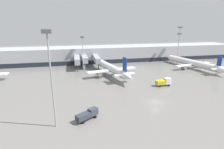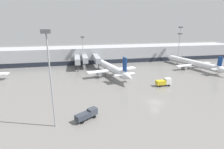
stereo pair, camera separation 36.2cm
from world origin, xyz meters
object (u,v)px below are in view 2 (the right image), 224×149
(parked_jet_0, at_px, (193,63))
(traffic_cone_1, at_px, (129,74))
(service_truck_1, at_px, (87,114))
(apron_light_mast_1, at_px, (48,54))
(service_truck_0, at_px, (164,82))
(parked_jet_2, at_px, (112,69))
(apron_light_mast_4, at_px, (180,39))
(apron_light_mast_3, at_px, (83,42))
(apron_light_mast_2, at_px, (180,35))

(parked_jet_0, height_order, traffic_cone_1, parked_jet_0)
(service_truck_1, xyz_separation_m, traffic_cone_1, (21.46, 34.74, -1.01))
(traffic_cone_1, xyz_separation_m, apron_light_mast_1, (-28.67, -36.18, 16.01))
(parked_jet_0, distance_m, service_truck_0, 35.20)
(parked_jet_2, xyz_separation_m, traffic_cone_1, (7.74, -0.00, -2.85))
(apron_light_mast_4, bearing_deg, service_truck_0, -127.54)
(parked_jet_0, distance_m, apron_light_mast_4, 19.98)
(parked_jet_0, height_order, parked_jet_2, parked_jet_2)
(service_truck_1, relative_size, apron_light_mast_3, 0.36)
(apron_light_mast_3, bearing_deg, service_truck_0, -55.23)
(apron_light_mast_1, relative_size, apron_light_mast_3, 1.33)
(service_truck_0, relative_size, apron_light_mast_3, 0.36)
(service_truck_1, relative_size, apron_light_mast_2, 0.28)
(service_truck_1, distance_m, traffic_cone_1, 40.85)
(traffic_cone_1, relative_size, apron_light_mast_3, 0.05)
(apron_light_mast_2, bearing_deg, service_truck_0, -127.78)
(parked_jet_0, distance_m, apron_light_mast_3, 58.73)
(parked_jet_2, bearing_deg, service_truck_0, -149.41)
(apron_light_mast_1, xyz_separation_m, apron_light_mast_4, (66.10, 57.47, -2.81))
(traffic_cone_1, distance_m, apron_light_mast_3, 31.86)
(traffic_cone_1, xyz_separation_m, apron_light_mast_3, (-19.05, 22.30, 12.44))
(apron_light_mast_2, bearing_deg, apron_light_mast_3, 177.16)
(parked_jet_2, distance_m, traffic_cone_1, 8.24)
(apron_light_mast_3, bearing_deg, parked_jet_2, -63.10)
(apron_light_mast_1, bearing_deg, apron_light_mast_3, 80.66)
(service_truck_1, bearing_deg, apron_light_mast_3, 55.44)
(apron_light_mast_2, bearing_deg, parked_jet_2, -156.08)
(apron_light_mast_3, bearing_deg, apron_light_mast_2, -2.84)
(apron_light_mast_1, xyz_separation_m, apron_light_mast_2, (65.01, 55.73, -0.27))
(parked_jet_0, bearing_deg, traffic_cone_1, 85.16)
(parked_jet_0, height_order, apron_light_mast_4, apron_light_mast_4)
(service_truck_1, xyz_separation_m, apron_light_mast_4, (58.89, 56.03, 12.18))
(service_truck_0, height_order, apron_light_mast_4, apron_light_mast_4)
(apron_light_mast_3, height_order, apron_light_mast_4, apron_light_mast_4)
(parked_jet_2, distance_m, apron_light_mast_3, 26.78)
(parked_jet_2, relative_size, apron_light_mast_4, 1.99)
(service_truck_1, bearing_deg, parked_jet_2, 36.30)
(service_truck_1, relative_size, apron_light_mast_4, 0.34)
(traffic_cone_1, bearing_deg, apron_light_mast_1, -128.39)
(apron_light_mast_1, height_order, apron_light_mast_4, apron_light_mast_1)
(parked_jet_2, distance_m, apron_light_mast_4, 50.99)
(apron_light_mast_1, height_order, apron_light_mast_3, apron_light_mast_1)
(service_truck_1, bearing_deg, apron_light_mast_2, 11.07)
(apron_light_mast_1, bearing_deg, parked_jet_0, 32.22)
(service_truck_1, distance_m, apron_light_mast_2, 80.66)
(apron_light_mast_1, height_order, apron_light_mast_2, apron_light_mast_1)
(apron_light_mast_4, bearing_deg, apron_light_mast_1, -139.00)
(service_truck_0, relative_size, apron_light_mast_1, 0.27)
(service_truck_0, distance_m, apron_light_mast_4, 49.56)
(traffic_cone_1, height_order, apron_light_mast_2, apron_light_mast_2)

